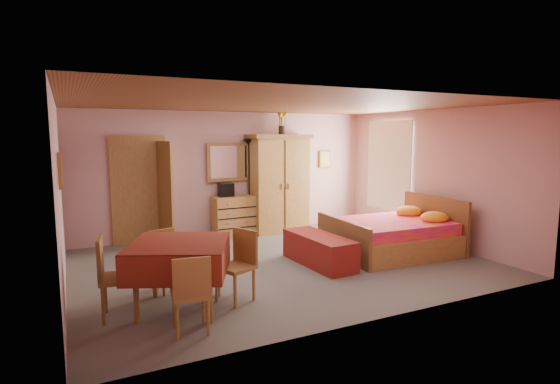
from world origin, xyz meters
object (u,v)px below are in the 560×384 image
chest_of_drawers (234,216)px  dining_table (180,276)px  wardrobe (279,183)px  chair_east (235,266)px  chair_north (168,261)px  stereo (226,190)px  floor_lamp (249,186)px  sunflower_vase (282,122)px  bed (391,226)px  wall_mirror (230,162)px  chair_south (190,293)px  bench (319,250)px  chair_west (120,277)px

chest_of_drawers → dining_table: chest_of_drawers is taller
wardrobe → chair_east: bearing=-125.1°
chair_north → chair_east: (0.68, -0.77, 0.04)m
stereo → chair_north: bearing=-123.2°
floor_lamp → chair_north: bearing=-129.7°
sunflower_vase → bed: sunflower_vase is taller
stereo → wall_mirror: bearing=47.9°
wall_mirror → chair_south: wall_mirror is taller
sunflower_vase → bench: bearing=-103.0°
bed → chair_north: 4.01m
bed → chair_west: (-4.69, -0.82, -0.01)m
chest_of_drawers → chair_west: 4.27m
stereo → bed: 3.42m
wall_mirror → floor_lamp: 0.67m
sunflower_vase → bench: 3.40m
stereo → wardrobe: size_ratio=0.14×
chest_of_drawers → chair_east: chair_east is taller
dining_table → bench: bearing=18.8°
dining_table → chair_north: 0.71m
chair_north → chair_south: bearing=72.0°
stereo → chair_north: 3.32m
stereo → dining_table: (-1.80, -3.45, -0.56)m
sunflower_vase → dining_table: bearing=-132.0°
bed → chair_east: (-3.32, -0.94, -0.03)m
floor_lamp → chair_south: size_ratio=2.33×
chair_south → chair_north: 1.39m
chest_of_drawers → sunflower_vase: (1.12, -0.01, 1.96)m
wardrobe → sunflower_vase: 1.32m
wardrobe → sunflower_vase: (0.09, 0.02, 1.32)m
chair_east → chest_of_drawers: bearing=-44.1°
wardrobe → bench: wardrobe is taller
bench → chair_east: bearing=-153.4°
wardrobe → bench: bearing=-102.6°
bench → chair_south: bearing=-149.1°
wardrobe → bed: (1.02, -2.50, -0.57)m
chair_north → chair_east: chair_east is taller
chair_west → bed: bearing=108.1°
wall_mirror → sunflower_vase: size_ratio=2.01×
dining_table → chair_south: size_ratio=1.31×
floor_lamp → chair_west: (-3.04, -3.48, -0.53)m
chest_of_drawers → dining_table: bearing=-121.2°
wall_mirror → stereo: 0.62m
chair_north → chest_of_drawers: bearing=-141.6°
wall_mirror → chair_north: 3.69m
chair_south → sunflower_vase: bearing=60.3°
chest_of_drawers → wall_mirror: size_ratio=0.86×
chest_of_drawers → wardrobe: bearing=-3.3°
sunflower_vase → bench: size_ratio=0.35×
chest_of_drawers → chair_west: chair_west is taller
chest_of_drawers → bed: (2.05, -2.53, 0.07)m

